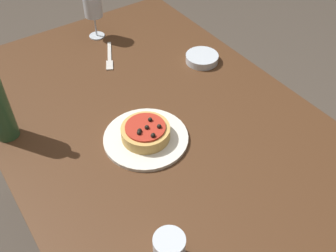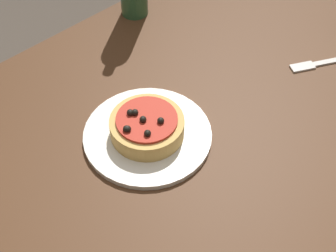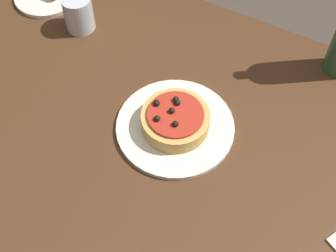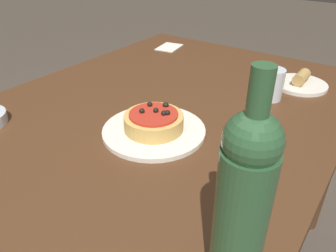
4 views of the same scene
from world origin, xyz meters
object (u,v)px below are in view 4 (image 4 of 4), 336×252
object	(u,v)px
dinner_plate	(155,130)
water_cup	(271,84)
wine_bottle	(242,205)
dining_table	(134,148)
side_plate	(300,83)
pizza	(155,120)

from	to	relation	value
dinner_plate	water_cup	distance (m)	0.41
wine_bottle	water_cup	xyz separation A→B (m)	(0.64, 0.18, -0.10)
dining_table	side_plate	bearing A→B (deg)	-29.19
dinner_plate	water_cup	world-z (taller)	water_cup
dinner_plate	side_plate	xyz separation A→B (m)	(0.52, -0.22, 0.01)
dining_table	water_cup	bearing A→B (deg)	-32.91
water_cup	wine_bottle	bearing A→B (deg)	-164.13
pizza	side_plate	world-z (taller)	pizza
dining_table	water_cup	distance (m)	0.46
pizza	side_plate	xyz separation A→B (m)	(0.52, -0.22, -0.02)
pizza	side_plate	size ratio (longest dim) A/B	0.85
pizza	wine_bottle	xyz separation A→B (m)	(-0.27, -0.35, 0.12)
dining_table	water_cup	world-z (taller)	water_cup
pizza	wine_bottle	bearing A→B (deg)	-127.79
pizza	side_plate	bearing A→B (deg)	-22.95
water_cup	side_plate	bearing A→B (deg)	-18.83
wine_bottle	pizza	bearing A→B (deg)	52.21
water_cup	side_plate	world-z (taller)	water_cup
dinner_plate	wine_bottle	distance (m)	0.47
dining_table	pizza	size ratio (longest dim) A/B	10.43
pizza	dinner_plate	bearing A→B (deg)	178.32
water_cup	dining_table	bearing A→B (deg)	147.09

